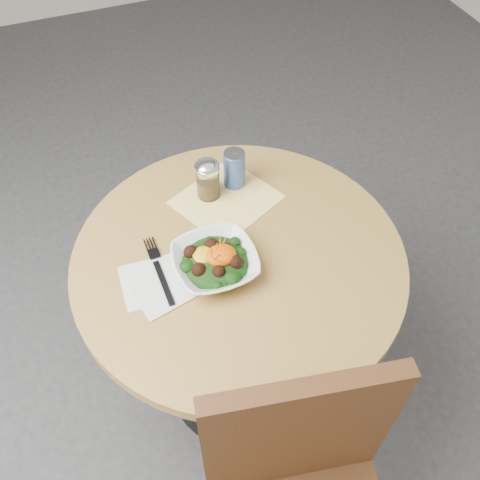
{
  "coord_description": "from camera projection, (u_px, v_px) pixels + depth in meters",
  "views": [
    {
      "loc": [
        -0.32,
        -0.83,
        1.88
      ],
      "look_at": [
        0.0,
        0.0,
        0.81
      ],
      "focal_mm": 40.0,
      "sensor_mm": 36.0,
      "label": 1
    }
  ],
  "objects": [
    {
      "name": "spice_shaker",
      "position": [
        208.0,
        179.0,
        1.53
      ],
      "size": [
        0.07,
        0.07,
        0.13
      ],
      "color": "silver",
      "rests_on": "table"
    },
    {
      "name": "paper_napkins",
      "position": [
        156.0,
        285.0,
        1.37
      ],
      "size": [
        0.19,
        0.19,
        0.0
      ],
      "color": "silver",
      "rests_on": "table"
    },
    {
      "name": "table",
      "position": [
        239.0,
        296.0,
        1.58
      ],
      "size": [
        0.9,
        0.9,
        0.75
      ],
      "color": "black",
      "rests_on": "ground"
    },
    {
      "name": "fork",
      "position": [
        159.0,
        268.0,
        1.4
      ],
      "size": [
        0.03,
        0.23,
        0.0
      ],
      "color": "black",
      "rests_on": "table"
    },
    {
      "name": "ground",
      "position": [
        239.0,
        378.0,
        2.01
      ],
      "size": [
        6.0,
        6.0,
        0.0
      ],
      "primitive_type": "plane",
      "color": "#313134",
      "rests_on": "ground"
    },
    {
      "name": "beverage_can",
      "position": [
        234.0,
        169.0,
        1.56
      ],
      "size": [
        0.06,
        0.06,
        0.12
      ],
      "color": "navy",
      "rests_on": "table"
    },
    {
      "name": "salad_bowl",
      "position": [
        215.0,
        262.0,
        1.38
      ],
      "size": [
        0.22,
        0.22,
        0.08
      ],
      "color": "white",
      "rests_on": "table"
    },
    {
      "name": "cloth_napkin",
      "position": [
        226.0,
        200.0,
        1.56
      ],
      "size": [
        0.34,
        0.33,
        0.0
      ],
      "primitive_type": "cube",
      "rotation": [
        0.0,
        0.0,
        0.45
      ],
      "color": "yellow",
      "rests_on": "table"
    }
  ]
}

